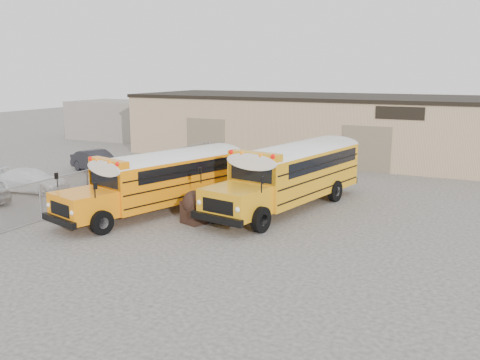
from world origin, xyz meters
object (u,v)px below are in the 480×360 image
at_px(school_bus_right, 350,154).
at_px(car_dark, 97,161).
at_px(school_bus_left, 246,161).
at_px(tarp_bundle, 194,207).
at_px(car_white, 31,181).

bearing_deg(school_bus_right, car_dark, -167.76).
xyz_separation_m(school_bus_left, tarp_bundle, (0.78, -6.79, -0.91)).
bearing_deg(car_white, tarp_bundle, -106.94).
relative_size(school_bus_left, car_white, 2.32).
xyz_separation_m(tarp_bundle, car_white, (-11.17, 1.29, -0.11)).
distance_m(school_bus_right, tarp_bundle, 11.61).
height_order(school_bus_right, tarp_bundle, school_bus_right).
height_order(school_bus_left, school_bus_right, school_bus_right).
distance_m(tarp_bundle, car_dark, 14.07).
xyz_separation_m(school_bus_left, school_bus_right, (4.66, 4.11, 0.14)).
xyz_separation_m(school_bus_left, car_white, (-10.38, -5.50, -1.02)).
relative_size(school_bus_left, car_dark, 2.35).
relative_size(tarp_bundle, car_dark, 0.34).
bearing_deg(tarp_bundle, car_dark, 147.95).
bearing_deg(school_bus_right, car_white, -147.43).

